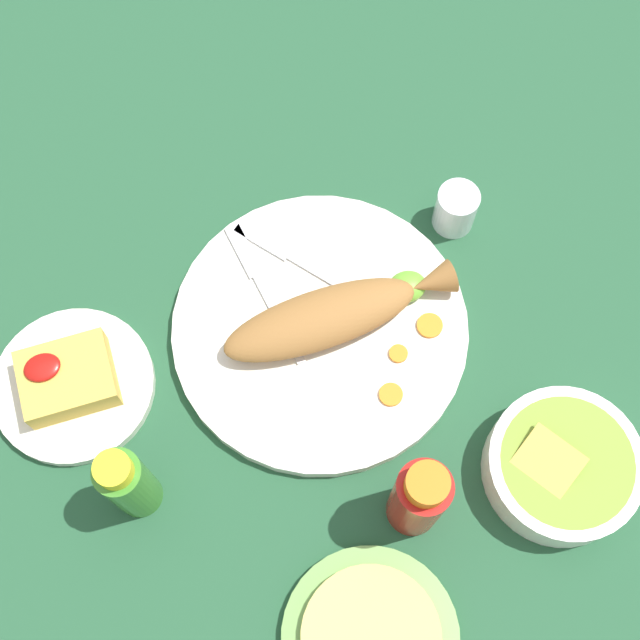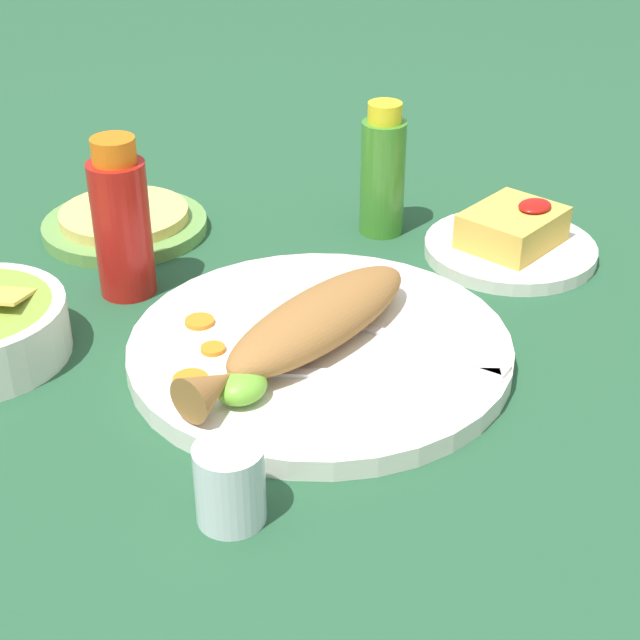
{
  "view_description": "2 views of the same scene",
  "coord_description": "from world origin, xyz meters",
  "px_view_note": "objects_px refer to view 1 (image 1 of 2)",
  "views": [
    {
      "loc": [
        0.1,
        0.33,
        0.93
      ],
      "look_at": [
        0.0,
        0.0,
        0.04
      ],
      "focal_mm": 50.0,
      "sensor_mm": 36.0,
      "label": 1
    },
    {
      "loc": [
        -0.53,
        -0.47,
        0.46
      ],
      "look_at": [
        0.0,
        0.0,
        0.04
      ],
      "focal_mm": 55.0,
      "sensor_mm": 36.0,
      "label": 2
    }
  ],
  "objects_px": {
    "main_plate": "(320,329)",
    "salt_cup": "(455,211)",
    "hot_sauce_bottle_green": "(128,483)",
    "fried_fish": "(331,316)",
    "fork_near": "(260,283)",
    "tortilla_plate": "(370,637)",
    "side_plate_fries": "(74,385)",
    "guacamole_bowl": "(562,466)",
    "fork_far": "(296,259)",
    "hot_sauce_bottle_red": "(419,498)"
  },
  "relations": [
    {
      "from": "fork_near",
      "to": "salt_cup",
      "type": "xyz_separation_m",
      "value": [
        -0.24,
        -0.02,
        0.01
      ]
    },
    {
      "from": "main_plate",
      "to": "salt_cup",
      "type": "height_order",
      "value": "salt_cup"
    },
    {
      "from": "side_plate_fries",
      "to": "guacamole_bowl",
      "type": "xyz_separation_m",
      "value": [
        -0.47,
        0.24,
        0.02
      ]
    },
    {
      "from": "fork_near",
      "to": "tortilla_plate",
      "type": "xyz_separation_m",
      "value": [
        -0.0,
        0.39,
        -0.01
      ]
    },
    {
      "from": "hot_sauce_bottle_green",
      "to": "tortilla_plate",
      "type": "distance_m",
      "value": 0.28
    },
    {
      "from": "hot_sauce_bottle_red",
      "to": "salt_cup",
      "type": "bearing_deg",
      "value": -117.23
    },
    {
      "from": "fried_fish",
      "to": "salt_cup",
      "type": "bearing_deg",
      "value": -156.29
    },
    {
      "from": "side_plate_fries",
      "to": "guacamole_bowl",
      "type": "distance_m",
      "value": 0.53
    },
    {
      "from": "fried_fish",
      "to": "hot_sauce_bottle_red",
      "type": "height_order",
      "value": "hot_sauce_bottle_red"
    },
    {
      "from": "fork_far",
      "to": "fried_fish",
      "type": "bearing_deg",
      "value": 150.41
    },
    {
      "from": "fried_fish",
      "to": "hot_sauce_bottle_red",
      "type": "xyz_separation_m",
      "value": [
        -0.02,
        0.22,
        0.03
      ]
    },
    {
      "from": "main_plate",
      "to": "fork_far",
      "type": "bearing_deg",
      "value": -88.28
    },
    {
      "from": "hot_sauce_bottle_green",
      "to": "salt_cup",
      "type": "xyz_separation_m",
      "value": [
        -0.42,
        -0.21,
        -0.04
      ]
    },
    {
      "from": "tortilla_plate",
      "to": "side_plate_fries",
      "type": "bearing_deg",
      "value": -56.26
    },
    {
      "from": "guacamole_bowl",
      "to": "hot_sauce_bottle_green",
      "type": "bearing_deg",
      "value": -13.82
    },
    {
      "from": "guacamole_bowl",
      "to": "tortilla_plate",
      "type": "xyz_separation_m",
      "value": [
        0.24,
        0.1,
        -0.02
      ]
    },
    {
      "from": "fried_fish",
      "to": "fork_near",
      "type": "distance_m",
      "value": 0.09
    },
    {
      "from": "fork_far",
      "to": "guacamole_bowl",
      "type": "bearing_deg",
      "value": 172.14
    },
    {
      "from": "fork_near",
      "to": "tortilla_plate",
      "type": "bearing_deg",
      "value": 170.77
    },
    {
      "from": "fork_far",
      "to": "salt_cup",
      "type": "height_order",
      "value": "salt_cup"
    },
    {
      "from": "main_plate",
      "to": "fork_near",
      "type": "relative_size",
      "value": 1.77
    },
    {
      "from": "hot_sauce_bottle_green",
      "to": "tortilla_plate",
      "type": "bearing_deg",
      "value": 132.23
    },
    {
      "from": "main_plate",
      "to": "side_plate_fries",
      "type": "bearing_deg",
      "value": -3.58
    },
    {
      "from": "tortilla_plate",
      "to": "main_plate",
      "type": "bearing_deg",
      "value": -98.39
    },
    {
      "from": "fork_far",
      "to": "side_plate_fries",
      "type": "distance_m",
      "value": 0.28
    },
    {
      "from": "salt_cup",
      "to": "side_plate_fries",
      "type": "distance_m",
      "value": 0.47
    },
    {
      "from": "hot_sauce_bottle_red",
      "to": "hot_sauce_bottle_green",
      "type": "relative_size",
      "value": 1.08
    },
    {
      "from": "fried_fish",
      "to": "guacamole_bowl",
      "type": "bearing_deg",
      "value": 126.08
    },
    {
      "from": "fork_near",
      "to": "fork_far",
      "type": "height_order",
      "value": "same"
    },
    {
      "from": "fried_fish",
      "to": "main_plate",
      "type": "bearing_deg",
      "value": 0.0
    },
    {
      "from": "fork_far",
      "to": "salt_cup",
      "type": "relative_size",
      "value": 2.56
    },
    {
      "from": "fork_near",
      "to": "hot_sauce_bottle_green",
      "type": "relative_size",
      "value": 1.3
    },
    {
      "from": "fried_fish",
      "to": "fork_far",
      "type": "xyz_separation_m",
      "value": [
        0.02,
        -0.08,
        -0.02
      ]
    },
    {
      "from": "main_plate",
      "to": "fork_far",
      "type": "height_order",
      "value": "fork_far"
    },
    {
      "from": "fried_fish",
      "to": "side_plate_fries",
      "type": "relative_size",
      "value": 1.51
    },
    {
      "from": "salt_cup",
      "to": "side_plate_fries",
      "type": "relative_size",
      "value": 0.34
    },
    {
      "from": "hot_sauce_bottle_green",
      "to": "guacamole_bowl",
      "type": "bearing_deg",
      "value": 166.18
    },
    {
      "from": "salt_cup",
      "to": "tortilla_plate",
      "type": "relative_size",
      "value": 0.34
    },
    {
      "from": "side_plate_fries",
      "to": "tortilla_plate",
      "type": "height_order",
      "value": "same"
    },
    {
      "from": "main_plate",
      "to": "hot_sauce_bottle_red",
      "type": "bearing_deg",
      "value": 98.69
    },
    {
      "from": "fork_near",
      "to": "fork_far",
      "type": "relative_size",
      "value": 1.23
    },
    {
      "from": "fork_far",
      "to": "hot_sauce_bottle_green",
      "type": "relative_size",
      "value": 1.05
    },
    {
      "from": "fork_near",
      "to": "tortilla_plate",
      "type": "distance_m",
      "value": 0.39
    },
    {
      "from": "fork_near",
      "to": "salt_cup",
      "type": "distance_m",
      "value": 0.24
    },
    {
      "from": "fried_fish",
      "to": "hot_sauce_bottle_green",
      "type": "bearing_deg",
      "value": 23.32
    },
    {
      "from": "side_plate_fries",
      "to": "tortilla_plate",
      "type": "xyz_separation_m",
      "value": [
        -0.23,
        0.34,
        0.0
      ]
    },
    {
      "from": "main_plate",
      "to": "hot_sauce_bottle_green",
      "type": "relative_size",
      "value": 2.3
    },
    {
      "from": "fork_near",
      "to": "hot_sauce_bottle_green",
      "type": "distance_m",
      "value": 0.27
    },
    {
      "from": "guacamole_bowl",
      "to": "main_plate",
      "type": "bearing_deg",
      "value": -49.29
    },
    {
      "from": "hot_sauce_bottle_red",
      "to": "guacamole_bowl",
      "type": "bearing_deg",
      "value": 177.62
    }
  ]
}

